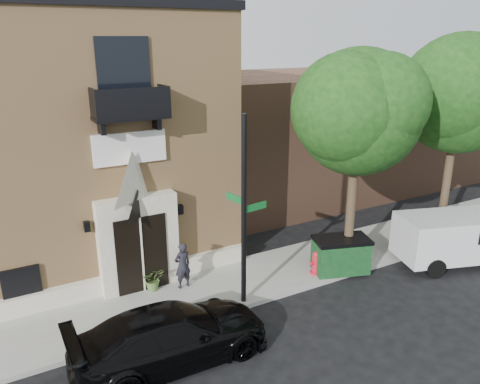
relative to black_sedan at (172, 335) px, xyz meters
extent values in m
plane|color=black|center=(1.41, 1.16, -0.76)|extent=(120.00, 120.00, 0.00)
cube|color=gray|center=(2.41, 2.66, -0.69)|extent=(42.00, 3.00, 0.15)
cube|color=tan|center=(-1.59, 9.16, 3.74)|extent=(12.00, 10.00, 9.00)
cube|color=black|center=(-1.59, 9.16, 8.39)|extent=(12.20, 10.20, 0.30)
cube|color=silver|center=(-1.59, 4.04, -0.31)|extent=(12.00, 0.30, 0.60)
cube|color=silver|center=(0.41, 3.91, 0.99)|extent=(2.60, 0.55, 3.20)
pyramid|color=silver|center=(0.41, 3.91, 3.34)|extent=(2.60, 0.55, 1.50)
cube|color=black|center=(0.41, 3.62, 0.69)|extent=(1.70, 0.06, 2.60)
cube|color=silver|center=(0.41, 3.58, 0.69)|extent=(0.06, 0.04, 2.60)
cube|color=white|center=(0.41, 4.10, 4.14)|extent=(2.30, 0.10, 1.00)
cube|color=black|center=(0.41, 3.71, 5.14)|extent=(2.20, 0.90, 0.10)
cube|color=black|center=(0.41, 3.28, 5.59)|extent=(2.20, 0.06, 0.90)
cube|color=black|center=(-0.64, 3.71, 5.59)|extent=(0.06, 0.90, 0.90)
cube|color=black|center=(1.46, 3.71, 5.59)|extent=(0.06, 0.90, 0.90)
cube|color=black|center=(0.41, 4.13, 6.34)|extent=(1.60, 0.08, 2.20)
cube|color=black|center=(-3.19, 4.11, 0.39)|extent=(1.10, 0.10, 1.00)
cube|color=red|center=(-3.19, 4.14, 0.39)|extent=(0.85, 0.06, 0.75)
cube|color=black|center=(-1.14, 4.04, 1.84)|extent=(0.18, 0.18, 0.32)
cube|color=black|center=(1.96, 4.04, 1.84)|extent=(0.18, 0.18, 0.32)
cube|color=brown|center=(13.41, 10.16, 2.44)|extent=(18.00, 8.00, 6.40)
cylinder|color=#38281C|center=(7.41, 1.61, 1.49)|extent=(0.32, 0.32, 4.20)
sphere|color=#123B10|center=(7.41, 1.61, 5.06)|extent=(4.20, 4.20, 4.20)
sphere|color=#123B10|center=(8.21, 1.91, 4.76)|extent=(3.36, 3.36, 3.36)
sphere|color=#123B10|center=(6.71, 1.41, 5.26)|extent=(3.57, 3.57, 3.57)
sphere|color=#123B10|center=(7.61, 0.91, 5.46)|extent=(3.15, 3.15, 3.15)
cylinder|color=#38281C|center=(12.41, 1.61, 1.60)|extent=(0.32, 0.32, 4.42)
sphere|color=#123B10|center=(12.41, 1.61, 5.39)|extent=(4.50, 4.50, 4.50)
sphere|color=#123B10|center=(13.21, 1.91, 5.09)|extent=(3.60, 3.60, 3.60)
sphere|color=#123B10|center=(11.71, 1.41, 5.59)|extent=(3.82, 3.82, 3.83)
imported|color=black|center=(0.00, 0.00, 0.00)|extent=(5.27, 2.14, 1.53)
cube|color=silver|center=(11.53, 0.05, 0.37)|extent=(5.07, 3.27, 1.60)
cylinder|color=black|center=(9.82, -0.32, -0.41)|extent=(0.75, 0.45, 0.72)
cylinder|color=black|center=(10.38, 1.38, -0.41)|extent=(0.75, 0.45, 0.72)
cylinder|color=black|center=(13.24, 0.43, -0.41)|extent=(0.75, 0.45, 0.72)
cylinder|color=black|center=(2.97, 1.44, 2.38)|extent=(0.16, 0.16, 5.99)
cube|color=#0E5B24|center=(3.42, 1.50, 2.48)|extent=(0.85, 0.16, 0.22)
cube|color=#0E5B24|center=(2.91, 1.88, 2.73)|extent=(0.16, 0.85, 0.22)
cylinder|color=red|center=(6.11, 1.77, -0.57)|extent=(0.40, 0.40, 0.09)
cylinder|color=red|center=(6.11, 1.77, -0.22)|extent=(0.29, 0.29, 0.61)
sphere|color=red|center=(6.11, 1.77, 0.11)|extent=(0.29, 0.29, 0.29)
cylinder|color=red|center=(6.11, 1.77, -0.17)|extent=(0.50, 0.13, 0.13)
cube|color=#0E341B|center=(7.01, 1.52, -0.04)|extent=(2.13, 1.59, 1.16)
cube|color=black|center=(7.01, 1.52, 0.60)|extent=(2.19, 1.66, 0.13)
imported|color=#557536|center=(0.70, 3.52, -0.22)|extent=(0.79, 0.70, 0.80)
imported|color=black|center=(1.62, 3.18, 0.19)|extent=(0.62, 0.44, 1.60)
camera|label=1|loc=(-3.51, -9.96, 7.40)|focal=35.00mm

